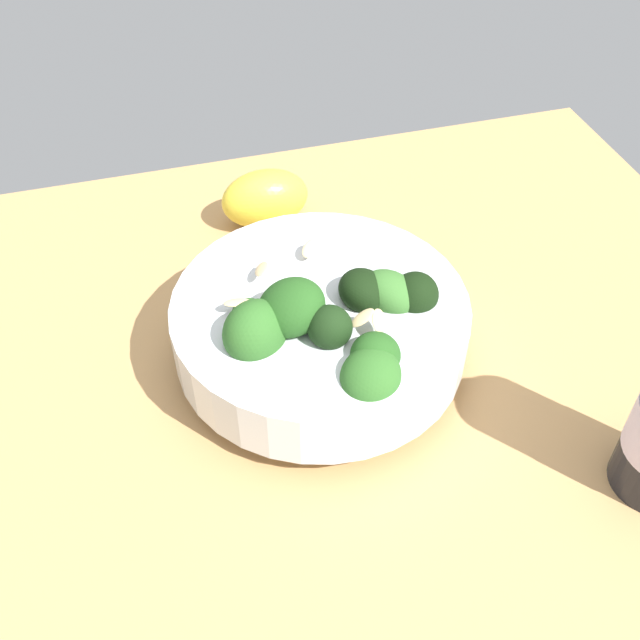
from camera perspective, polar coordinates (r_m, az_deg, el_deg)
The scene contains 3 objects.
ground_plane at distance 56.33cm, azimuth 5.67°, elevation -6.03°, with size 62.77×62.77×4.95cm, color tan.
bowl_of_broccoli at distance 52.37cm, azimuth 0.14°, elevation -0.36°, with size 20.65×20.63×9.49cm.
lemon_wedge at distance 66.30cm, azimuth -4.19°, elevation 9.18°, with size 7.64×4.68×5.12cm, color yellow.
Camera 1 is at (32.64, -15.04, 40.90)cm, focal length 42.23 mm.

